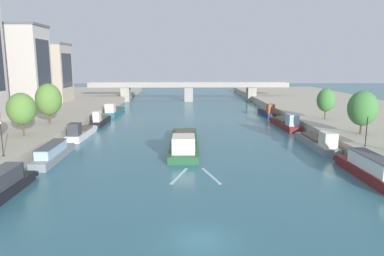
{
  "coord_description": "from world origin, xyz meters",
  "views": [
    {
      "loc": [
        -1.09,
        -24.22,
        12.75
      ],
      "look_at": [
        0.0,
        35.22,
        1.9
      ],
      "focal_mm": 33.67,
      "sensor_mm": 36.0,
      "label": 1
    }
  ],
  "objects_px": {
    "moored_boat_left_end": "(114,111)",
    "moored_boat_left_second": "(101,120)",
    "moored_boat_right_lone": "(318,142)",
    "tree_right_far": "(326,100)",
    "moored_boat_left_far": "(53,153)",
    "tree_left_past_mid": "(21,109)",
    "bridge_far": "(189,89)",
    "moored_boat_left_upstream": "(81,132)",
    "barge_midriver": "(184,142)",
    "moored_boat_right_midway": "(369,169)",
    "tree_right_midway": "(363,108)",
    "moored_boat_right_end": "(286,123)",
    "tree_left_nearest": "(49,100)",
    "lamppost_left_bank": "(2,137)",
    "moored_boat_right_upstream": "(267,112)",
    "moored_boat_left_lone": "(1,186)",
    "lamppost_right_bank": "(367,130)"
  },
  "relations": [
    {
      "from": "tree_left_nearest",
      "to": "moored_boat_left_upstream",
      "type": "bearing_deg",
      "value": -28.45
    },
    {
      "from": "bridge_far",
      "to": "lamppost_left_bank",
      "type": "bearing_deg",
      "value": -106.18
    },
    {
      "from": "barge_midriver",
      "to": "moored_boat_left_upstream",
      "type": "distance_m",
      "value": 19.64
    },
    {
      "from": "moored_boat_left_upstream",
      "to": "lamppost_right_bank",
      "type": "relative_size",
      "value": 2.92
    },
    {
      "from": "barge_midriver",
      "to": "tree_right_midway",
      "type": "relative_size",
      "value": 3.21
    },
    {
      "from": "moored_boat_left_end",
      "to": "moored_boat_right_lone",
      "type": "distance_m",
      "value": 52.81
    },
    {
      "from": "tree_left_nearest",
      "to": "moored_boat_right_upstream",
      "type": "bearing_deg",
      "value": 25.8
    },
    {
      "from": "moored_boat_left_end",
      "to": "tree_left_past_mid",
      "type": "xyz_separation_m",
      "value": [
        -6.59,
        -35.83,
        5.03
      ]
    },
    {
      "from": "moored_boat_left_end",
      "to": "moored_boat_right_lone",
      "type": "height_order",
      "value": "moored_boat_right_lone"
    },
    {
      "from": "barge_midriver",
      "to": "moored_boat_left_second",
      "type": "bearing_deg",
      "value": 129.17
    },
    {
      "from": "moored_boat_left_lone",
      "to": "moored_boat_left_upstream",
      "type": "relative_size",
      "value": 0.94
    },
    {
      "from": "tree_left_past_mid",
      "to": "moored_boat_right_midway",
      "type": "bearing_deg",
      "value": -19.33
    },
    {
      "from": "lamppost_left_bank",
      "to": "moored_boat_right_upstream",
      "type": "bearing_deg",
      "value": 47.04
    },
    {
      "from": "tree_right_far",
      "to": "bridge_far",
      "type": "distance_m",
      "value": 57.25
    },
    {
      "from": "moored_boat_left_far",
      "to": "moored_boat_right_lone",
      "type": "distance_m",
      "value": 38.26
    },
    {
      "from": "moored_boat_right_lone",
      "to": "moored_boat_left_far",
      "type": "bearing_deg",
      "value": -170.28
    },
    {
      "from": "moored_boat_left_upstream",
      "to": "moored_boat_left_end",
      "type": "distance_m",
      "value": 28.45
    },
    {
      "from": "moored_boat_left_second",
      "to": "moored_boat_right_lone",
      "type": "bearing_deg",
      "value": -29.28
    },
    {
      "from": "moored_boat_left_second",
      "to": "tree_right_far",
      "type": "distance_m",
      "value": 45.41
    },
    {
      "from": "moored_boat_right_lone",
      "to": "barge_midriver",
      "type": "bearing_deg",
      "value": -179.51
    },
    {
      "from": "moored_boat_left_end",
      "to": "moored_boat_left_second",
      "type": "bearing_deg",
      "value": -88.78
    },
    {
      "from": "moored_boat_left_end",
      "to": "moored_boat_right_lone",
      "type": "relative_size",
      "value": 1.02
    },
    {
      "from": "moored_boat_right_lone",
      "to": "tree_left_nearest",
      "type": "relative_size",
      "value": 1.92
    },
    {
      "from": "tree_left_past_mid",
      "to": "lamppost_left_bank",
      "type": "distance_m",
      "value": 12.63
    },
    {
      "from": "moored_boat_right_midway",
      "to": "tree_left_nearest",
      "type": "height_order",
      "value": "tree_left_nearest"
    },
    {
      "from": "moored_boat_left_end",
      "to": "lamppost_left_bank",
      "type": "bearing_deg",
      "value": -94.33
    },
    {
      "from": "tree_left_past_mid",
      "to": "bridge_far",
      "type": "height_order",
      "value": "tree_left_past_mid"
    },
    {
      "from": "moored_boat_right_lone",
      "to": "tree_right_far",
      "type": "xyz_separation_m",
      "value": [
        7.1,
        15.85,
        4.67
      ]
    },
    {
      "from": "moored_boat_left_end",
      "to": "moored_boat_right_end",
      "type": "bearing_deg",
      "value": -27.34
    },
    {
      "from": "moored_boat_right_lone",
      "to": "moored_boat_right_end",
      "type": "height_order",
      "value": "moored_boat_right_end"
    },
    {
      "from": "moored_boat_right_end",
      "to": "moored_boat_right_upstream",
      "type": "relative_size",
      "value": 1.21
    },
    {
      "from": "moored_boat_left_upstream",
      "to": "tree_right_midway",
      "type": "xyz_separation_m",
      "value": [
        45.15,
        -7.08,
        4.96
      ]
    },
    {
      "from": "barge_midriver",
      "to": "moored_boat_right_midway",
      "type": "bearing_deg",
      "value": -35.7
    },
    {
      "from": "barge_midriver",
      "to": "moored_boat_right_upstream",
      "type": "distance_m",
      "value": 38.87
    },
    {
      "from": "moored_boat_left_second",
      "to": "moored_boat_right_upstream",
      "type": "relative_size",
      "value": 0.94
    },
    {
      "from": "moored_boat_left_second",
      "to": "moored_boat_left_upstream",
      "type": "bearing_deg",
      "value": -91.77
    },
    {
      "from": "moored_boat_right_midway",
      "to": "moored_boat_right_end",
      "type": "bearing_deg",
      "value": 90.92
    },
    {
      "from": "moored_boat_right_end",
      "to": "bridge_far",
      "type": "height_order",
      "value": "bridge_far"
    },
    {
      "from": "tree_right_midway",
      "to": "bridge_far",
      "type": "relative_size",
      "value": 0.1
    },
    {
      "from": "moored_boat_left_second",
      "to": "tree_right_far",
      "type": "xyz_separation_m",
      "value": [
        44.86,
        -5.32,
        4.63
      ]
    },
    {
      "from": "barge_midriver",
      "to": "tree_left_nearest",
      "type": "distance_m",
      "value": 27.54
    },
    {
      "from": "moored_boat_right_lone",
      "to": "tree_left_nearest",
      "type": "xyz_separation_m",
      "value": [
        -44.66,
        11.66,
        5.31
      ]
    },
    {
      "from": "moored_boat_left_end",
      "to": "tree_right_far",
      "type": "bearing_deg",
      "value": -24.65
    },
    {
      "from": "moored_boat_left_upstream",
      "to": "tree_left_nearest",
      "type": "xyz_separation_m",
      "value": [
        -6.5,
        3.52,
        5.33
      ]
    },
    {
      "from": "moored_boat_left_second",
      "to": "moored_boat_right_lone",
      "type": "relative_size",
      "value": 0.78
    },
    {
      "from": "moored_boat_left_upstream",
      "to": "moored_boat_right_lone",
      "type": "xyz_separation_m",
      "value": [
        38.16,
        -8.14,
        0.01
      ]
    },
    {
      "from": "barge_midriver",
      "to": "moored_boat_right_midway",
      "type": "relative_size",
      "value": 1.67
    },
    {
      "from": "tree_right_far",
      "to": "moored_boat_left_second",
      "type": "bearing_deg",
      "value": 173.24
    },
    {
      "from": "tree_left_past_mid",
      "to": "tree_right_midway",
      "type": "height_order",
      "value": "tree_right_midway"
    },
    {
      "from": "moored_boat_left_end",
      "to": "lamppost_left_bank",
      "type": "relative_size",
      "value": 3.44
    }
  ]
}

